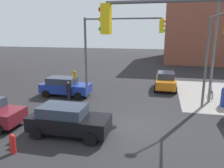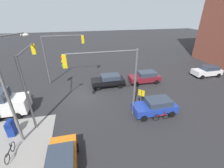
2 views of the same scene
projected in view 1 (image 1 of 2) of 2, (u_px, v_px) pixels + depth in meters
The scene contains 13 objects.
ground_plane at pixel (134, 126), 12.94m from camera, with size 120.00×120.00×0.00m, color #28282B.
traffic_signal_nw_corner at pixel (115, 42), 16.58m from camera, with size 6.15×0.36×6.50m.
traffic_signal_se_corner at pixel (195, 58), 7.06m from camera, with size 5.34×0.36×6.50m.
traffic_signal_ne_corner at pixel (214, 46), 13.34m from camera, with size 0.36×5.03×6.50m.
street_lamp_corner at pixel (213, 42), 15.97m from camera, with size 1.80×2.21×8.00m.
warning_sign_two_way at pixel (75, 80), 17.68m from camera, with size 0.48×0.48×2.40m.
fire_hydrant at pixel (13, 143), 9.94m from camera, with size 0.26×0.26×0.94m.
coupe_black at pixel (68, 120), 11.70m from camera, with size 4.32×2.02×1.62m.
coupe_blue at pixel (65, 86), 18.87m from camera, with size 4.22×2.02×1.62m.
sedan_orange at pixel (166, 81), 21.06m from camera, with size 2.02×3.92×1.62m.
pedestrian_crossing at pixel (69, 90), 17.62m from camera, with size 0.36×0.36×1.57m.
bicycle_leaning_on_fence at pixel (211, 93), 18.45m from camera, with size 0.05×1.75×0.97m.
bicycle_at_crosswalk at pixel (69, 89), 20.04m from camera, with size 1.75×0.05×0.97m.
Camera 1 is at (1.46, -11.98, 5.44)m, focal length 35.00 mm.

